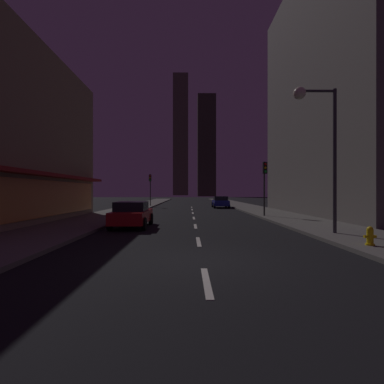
{
  "coord_description": "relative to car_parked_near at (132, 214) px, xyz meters",
  "views": [
    {
      "loc": [
        -0.4,
        -8.46,
        2.01
      ],
      "look_at": [
        0.0,
        25.06,
        1.98
      ],
      "focal_mm": 27.26,
      "sensor_mm": 36.0,
      "label": 1
    }
  ],
  "objects": [
    {
      "name": "traffic_light_near_right",
      "position": [
        9.1,
        5.96,
        2.45
      ],
      "size": [
        0.32,
        0.48,
        4.2
      ],
      "color": "#2D2D2D",
      "rests_on": "sidewalk_right"
    },
    {
      "name": "traffic_light_far_left",
      "position": [
        -1.9,
        22.29,
        2.45
      ],
      "size": [
        0.32,
        0.48,
        4.2
      ],
      "color": "#2D2D2D",
      "rests_on": "sidewalk_left"
    },
    {
      "name": "lane_marking_center",
      "position": [
        3.6,
        5.57,
        -0.73
      ],
      "size": [
        0.16,
        33.4,
        0.01
      ],
      "color": "silver",
      "rests_on": "ground"
    },
    {
      "name": "car_parked_far",
      "position": [
        7.2,
        19.95,
        0.0
      ],
      "size": [
        1.98,
        4.24,
        1.45
      ],
      "color": "navy",
      "rests_on": "ground"
    },
    {
      "name": "ground_plane",
      "position": [
        3.6,
        23.97,
        -0.79
      ],
      "size": [
        78.0,
        136.0,
        0.1
      ],
      "primitive_type": "cube",
      "color": "black"
    },
    {
      "name": "fire_hydrant_far_left",
      "position": [
        -2.3,
        13.1,
        -0.29
      ],
      "size": [
        0.42,
        0.3,
        0.65
      ],
      "color": "gold",
      "rests_on": "sidewalk_left"
    },
    {
      "name": "street_lamp_right",
      "position": [
        8.98,
        -3.45,
        4.33
      ],
      "size": [
        1.96,
        0.56,
        6.58
      ],
      "color": "#38383D",
      "rests_on": "sidewalk_right"
    },
    {
      "name": "car_parked_near",
      "position": [
        0.0,
        0.0,
        0.0
      ],
      "size": [
        1.98,
        4.24,
        1.45
      ],
      "color": "#B21919",
      "rests_on": "ground"
    },
    {
      "name": "skyscraper_distant_tall",
      "position": [
        -1.35,
        151.76,
        34.14
      ],
      "size": [
        8.67,
        6.09,
        69.76
      ],
      "primitive_type": "cube",
      "color": "#4E4A3A",
      "rests_on": "ground"
    },
    {
      "name": "sidewalk_right",
      "position": [
        10.6,
        23.97,
        -0.67
      ],
      "size": [
        4.0,
        76.0,
        0.15
      ],
      "primitive_type": "cube",
      "color": "#605E59",
      "rests_on": "ground"
    },
    {
      "name": "skyscraper_distant_mid",
      "position": [
        11.17,
        112.45,
        21.55
      ],
      "size": [
        7.9,
        7.1,
        44.59
      ],
      "primitive_type": "cube",
      "color": "#333126",
      "rests_on": "ground"
    },
    {
      "name": "fire_hydrant_yellow_near",
      "position": [
        9.5,
        -6.47,
        -0.29
      ],
      "size": [
        0.42,
        0.3,
        0.65
      ],
      "color": "yellow",
      "rests_on": "sidewalk_right"
    },
    {
      "name": "sidewalk_left",
      "position": [
        -3.4,
        23.97,
        -0.67
      ],
      "size": [
        4.0,
        76.0,
        0.15
      ],
      "primitive_type": "cube",
      "color": "#605E59",
      "rests_on": "ground"
    },
    {
      "name": "building_apartment_right",
      "position": [
        18.1,
        7.97,
        9.83
      ],
      "size": [
        11.0,
        20.0,
        21.15
      ],
      "primitive_type": "cube",
      "color": "slate",
      "rests_on": "ground"
    }
  ]
}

